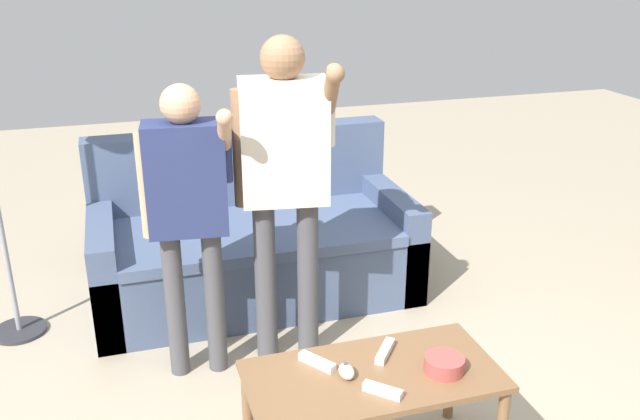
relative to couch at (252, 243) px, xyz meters
name	(u,v)px	position (x,y,z in m)	size (l,w,h in m)	color
couch	(252,243)	(0.00, 0.00, 0.00)	(1.82, 0.92, 0.92)	#475675
coffee_table	(373,387)	(0.13, -1.65, 0.08)	(0.96, 0.48, 0.45)	brown
snack_bowl	(444,364)	(0.39, -1.71, 0.18)	(0.15, 0.15, 0.06)	#B24C47
game_remote_nunchuk	(346,371)	(0.02, -1.64, 0.17)	(0.06, 0.09, 0.05)	white
player_left	(188,201)	(-0.43, -0.76, 0.59)	(0.41, 0.34, 1.41)	#47474C
player_center	(285,167)	(0.02, -0.75, 0.70)	(0.46, 0.41, 1.60)	#47474C
game_remote_wand_near	(383,390)	(0.11, -1.77, 0.16)	(0.13, 0.13, 0.03)	white
game_remote_wand_far	(385,351)	(0.22, -1.54, 0.16)	(0.13, 0.15, 0.03)	white
game_remote_wand_spare	(317,362)	(-0.06, -1.53, 0.16)	(0.12, 0.15, 0.03)	white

